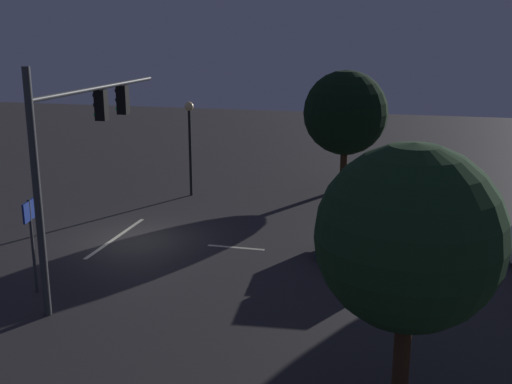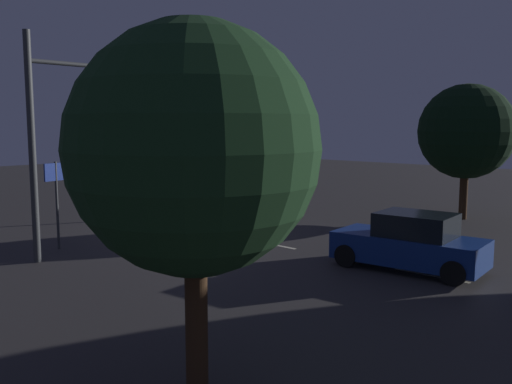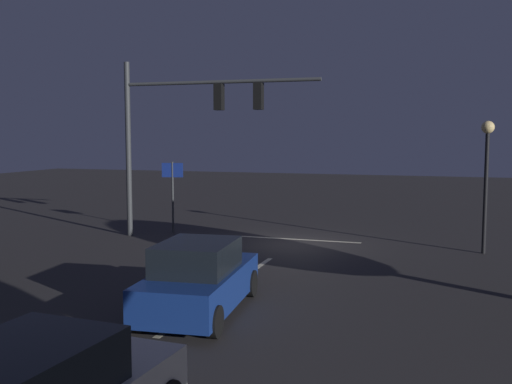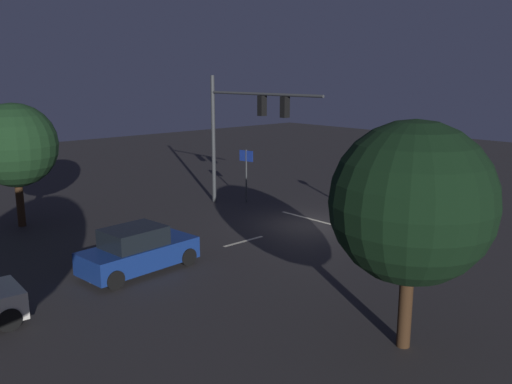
# 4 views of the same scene
# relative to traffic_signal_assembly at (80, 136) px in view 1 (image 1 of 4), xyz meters

# --- Properties ---
(ground_plane) EXTENTS (80.00, 80.00, 0.00)m
(ground_plane) POSITION_rel_traffic_signal_assembly_xyz_m (-4.29, -0.28, -4.78)
(ground_plane) COLOR #2D2B2B
(traffic_signal_assembly) EXTENTS (8.04, 0.47, 7.03)m
(traffic_signal_assembly) POSITION_rel_traffic_signal_assembly_xyz_m (0.00, 0.00, 0.00)
(traffic_signal_assembly) COLOR #383A3D
(traffic_signal_assembly) RESTS_ON ground_plane
(lane_dash_far) EXTENTS (0.16, 2.20, 0.01)m
(lane_dash_far) POSITION_rel_traffic_signal_assembly_xyz_m (-4.29, 3.72, -4.78)
(lane_dash_far) COLOR beige
(lane_dash_far) RESTS_ON ground_plane
(lane_dash_mid) EXTENTS (0.16, 2.20, 0.01)m
(lane_dash_mid) POSITION_rel_traffic_signal_assembly_xyz_m (-4.29, 9.72, -4.78)
(lane_dash_mid) COLOR beige
(lane_dash_mid) RESTS_ON ground_plane
(stop_bar) EXTENTS (5.00, 0.16, 0.01)m
(stop_bar) POSITION_rel_traffic_signal_assembly_xyz_m (-4.29, -1.19, -4.78)
(stop_bar) COLOR beige
(stop_bar) RESTS_ON ground_plane
(car_approaching) EXTENTS (2.23, 4.49, 1.70)m
(car_approaching) POSITION_rel_traffic_signal_assembly_xyz_m (-4.46, 8.97, -3.98)
(car_approaching) COLOR navy
(car_approaching) RESTS_ON ground_plane
(street_lamp_left_kerb) EXTENTS (0.44, 0.44, 4.61)m
(street_lamp_left_kerb) POSITION_rel_traffic_signal_assembly_xyz_m (-11.14, -0.50, -1.52)
(street_lamp_left_kerb) COLOR black
(street_lamp_left_kerb) RESTS_ON ground_plane
(route_sign) EXTENTS (0.89, 0.23, 3.00)m
(route_sign) POSITION_rel_traffic_signal_assembly_xyz_m (1.15, -1.22, -2.62)
(route_sign) COLOR #383A3D
(route_sign) RESTS_ON ground_plane
(tree_right_near) EXTENTS (3.90, 3.90, 5.83)m
(tree_right_near) POSITION_rel_traffic_signal_assembly_xyz_m (4.68, 9.94, -0.91)
(tree_right_near) COLOR #382314
(tree_right_near) RESTS_ON ground_plane
(tree_left_far) EXTENTS (4.20, 4.20, 6.03)m
(tree_left_far) POSITION_rel_traffic_signal_assembly_xyz_m (-14.11, 6.63, -0.86)
(tree_left_far) COLOR #382314
(tree_left_far) RESTS_ON ground_plane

